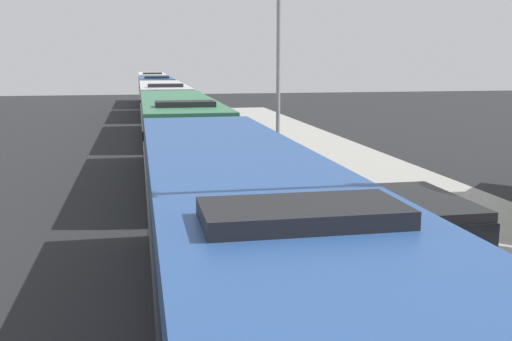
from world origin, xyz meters
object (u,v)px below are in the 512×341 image
at_px(bus_lead, 237,247).
at_px(bus_middle, 163,108).
at_px(bus_fourth_in_line, 156,95).
at_px(streetlamp_mid, 278,50).
at_px(bus_rear, 152,87).
at_px(bus_second_in_line, 179,137).
at_px(white_suv, 417,243).

distance_m(bus_lead, bus_middle, 25.90).
height_order(bus_fourth_in_line, streetlamp_mid, streetlamp_mid).
xyz_separation_m(bus_fourth_in_line, bus_rear, (0.00, 12.98, 0.00)).
height_order(bus_second_in_line, streetlamp_mid, streetlamp_mid).
xyz_separation_m(bus_fourth_in_line, white_suv, (3.70, -37.68, -0.66)).
height_order(bus_second_in_line, bus_middle, same).
bearing_deg(bus_middle, bus_rear, 90.00).
relative_size(bus_second_in_line, bus_rear, 0.94).
height_order(white_suv, streetlamp_mid, streetlamp_mid).
height_order(bus_middle, white_suv, bus_middle).
bearing_deg(white_suv, bus_lead, -156.70).
bearing_deg(bus_lead, bus_middle, 90.00).
bearing_deg(streetlamp_mid, bus_lead, -104.84).
bearing_deg(bus_middle, streetlamp_mid, -45.67).
height_order(bus_middle, streetlamp_mid, streetlamp_mid).
bearing_deg(streetlamp_mid, bus_rear, 99.61).
distance_m(bus_second_in_line, bus_rear, 39.36).
distance_m(bus_middle, bus_fourth_in_line, 13.37).
bearing_deg(bus_fourth_in_line, white_suv, -84.39).
bearing_deg(bus_middle, bus_fourth_in_line, 90.00).
xyz_separation_m(bus_lead, bus_second_in_line, (-0.00, 12.89, -0.00)).
bearing_deg(bus_fourth_in_line, bus_lead, -90.00).
xyz_separation_m(bus_second_in_line, bus_middle, (0.00, 13.01, 0.00)).
bearing_deg(bus_lead, bus_fourth_in_line, 90.00).
bearing_deg(streetlamp_mid, bus_second_in_line, -125.80).
height_order(bus_lead, white_suv, bus_lead).
height_order(bus_lead, bus_rear, same).
bearing_deg(bus_second_in_line, bus_rear, 90.00).
bearing_deg(bus_lead, bus_second_in_line, 90.00).
bearing_deg(bus_second_in_line, bus_middle, 90.00).
relative_size(bus_lead, bus_rear, 0.98).
distance_m(bus_second_in_line, white_suv, 11.91).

